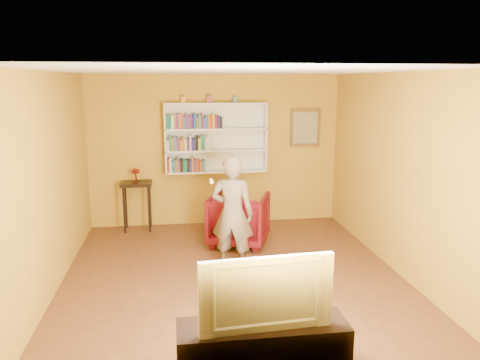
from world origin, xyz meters
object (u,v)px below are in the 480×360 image
(tv_cabinet, at_px, (263,352))
(television, at_px, (263,289))
(armchair, at_px, (239,219))
(bookshelf, at_px, (216,138))
(person, at_px, (232,214))
(console_table, at_px, (137,190))
(ruby_lustre, at_px, (136,172))

(tv_cabinet, height_order, television, television)
(armchair, relative_size, television, 0.80)
(bookshelf, relative_size, person, 1.12)
(person, bearing_deg, tv_cabinet, 107.06)
(television, bearing_deg, bookshelf, 85.63)
(armchair, distance_m, tv_cabinet, 3.54)
(bookshelf, height_order, console_table, bookshelf)
(armchair, xyz_separation_m, tv_cabinet, (-0.28, -3.52, -0.15))
(console_table, bearing_deg, bookshelf, 6.47)
(console_table, bearing_deg, television, -72.92)
(person, distance_m, tv_cabinet, 2.57)
(person, relative_size, television, 1.42)
(armchair, height_order, tv_cabinet, armchair)
(bookshelf, height_order, tv_cabinet, bookshelf)
(ruby_lustre, bearing_deg, television, -72.92)
(ruby_lustre, relative_size, person, 0.15)
(ruby_lustre, distance_m, television, 4.71)
(console_table, xyz_separation_m, ruby_lustre, (0.00, -0.00, 0.32))
(person, bearing_deg, television, 107.06)
(tv_cabinet, bearing_deg, ruby_lustre, 107.08)
(bookshelf, bearing_deg, tv_cabinet, -90.31)
(bookshelf, relative_size, ruby_lustre, 7.68)
(armchair, distance_m, television, 3.56)
(armchair, bearing_deg, person, 97.16)
(bookshelf, height_order, television, bookshelf)
(tv_cabinet, distance_m, television, 0.59)
(armchair, height_order, person, person)
(console_table, relative_size, ruby_lustre, 3.69)
(armchair, relative_size, tv_cabinet, 0.61)
(bookshelf, bearing_deg, armchair, -77.31)
(console_table, height_order, television, television)
(console_table, xyz_separation_m, person, (1.43, -1.99, 0.09))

